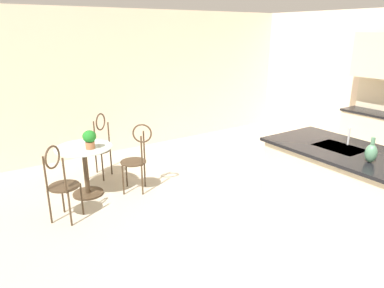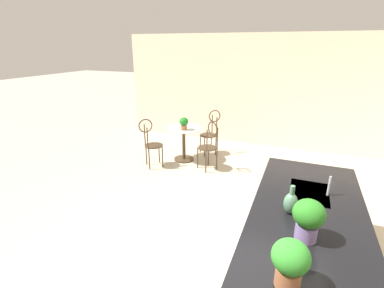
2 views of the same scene
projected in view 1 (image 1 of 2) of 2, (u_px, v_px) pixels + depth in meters
ground_plane at (303, 242)px, 3.99m from camera, size 40.00×40.00×0.00m
wall_left_window at (137, 81)px, 6.94m from camera, size 0.12×7.80×2.70m
kitchen_island at (376, 197)px, 4.06m from camera, size 2.80×1.06×0.92m
bistro_table at (85, 166)px, 5.01m from camera, size 0.80×0.80×0.74m
chair_near_window at (60, 180)px, 4.26m from camera, size 0.54×0.54×1.04m
chair_by_island at (99, 143)px, 5.65m from camera, size 0.54×0.54×1.04m
chair_toward_desk at (137, 155)px, 5.10m from camera, size 0.53×0.53×1.04m
sink_faucet at (349, 137)px, 4.41m from camera, size 0.02×0.02×0.22m
potted_plant_on_table at (90, 138)px, 4.81m from camera, size 0.19×0.19×0.26m
vase_on_counter at (371, 153)px, 3.83m from camera, size 0.13×0.13×0.29m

